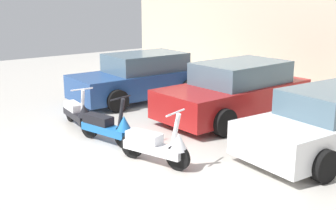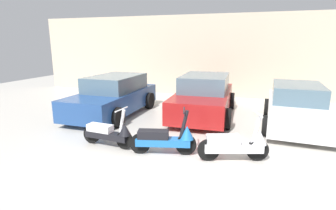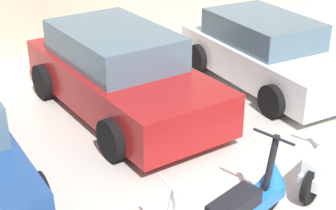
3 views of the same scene
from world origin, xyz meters
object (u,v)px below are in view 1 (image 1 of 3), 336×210
object	(u,v)px
car_rear_center	(236,91)
car_rear_right	(329,123)
scooter_front_center	(157,145)
car_rear_left	(141,78)
scooter_front_left	(78,112)
scooter_front_right	(108,126)

from	to	relation	value
car_rear_center	car_rear_right	xyz separation A→B (m)	(2.92, -0.42, -0.06)
scooter_front_center	car_rear_left	distance (m)	5.19
scooter_front_left	scooter_front_right	xyz separation A→B (m)	(1.48, -0.02, 0.02)
scooter_front_left	car_rear_center	xyz separation A→B (m)	(1.71, 3.60, 0.32)
scooter_front_center	car_rear_right	world-z (taller)	car_rear_right
car_rear_left	scooter_front_center	bearing A→B (deg)	60.23
scooter_front_right	car_rear_center	world-z (taller)	car_rear_center
car_rear_center	scooter_front_right	bearing A→B (deg)	-5.32
scooter_front_center	car_rear_center	xyz separation A→B (m)	(-1.33, 3.48, 0.30)
scooter_front_left	car_rear_right	world-z (taller)	car_rear_right
scooter_front_left	car_rear_center	world-z (taller)	car_rear_center
scooter_front_right	car_rear_center	xyz separation A→B (m)	(0.23, 3.62, 0.30)
scooter_front_center	car_rear_left	world-z (taller)	car_rear_left
scooter_front_center	scooter_front_right	bearing A→B (deg)	167.44
scooter_front_left	car_rear_right	bearing A→B (deg)	40.11
scooter_front_right	car_rear_center	bearing A→B (deg)	72.67
car_rear_left	scooter_front_right	bearing A→B (deg)	46.97
car_rear_left	car_rear_center	size ratio (longest dim) A/B	0.97
scooter_front_left	car_rear_center	bearing A→B (deg)	70.23
scooter_front_left	car_rear_left	xyz separation A→B (m)	(-1.40, 2.78, 0.30)
scooter_front_center	car_rear_left	bearing A→B (deg)	131.62
car_rear_left	car_rear_center	bearing A→B (deg)	105.92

